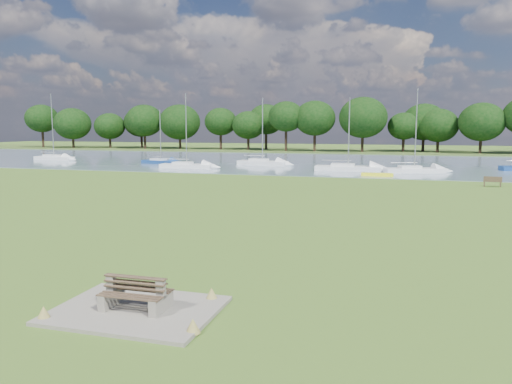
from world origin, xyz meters
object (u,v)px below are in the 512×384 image
(sailboat_2, at_px, (54,157))
(sailboat_7, at_px, (347,167))
(sailboat_8, at_px, (186,164))
(sailboat_6, at_px, (161,161))
(riverbank_bench, at_px, (493,182))
(sailboat_3, at_px, (262,161))
(kayak, at_px, (377,175))
(bench_pair, at_px, (136,294))
(sailboat_0, at_px, (414,168))

(sailboat_2, relative_size, sailboat_7, 1.18)
(sailboat_2, relative_size, sailboat_8, 1.10)
(sailboat_6, xyz_separation_m, sailboat_7, (24.06, -3.31, 0.05))
(riverbank_bench, xyz_separation_m, sailboat_6, (-36.78, 14.30, 0.02))
(sailboat_3, relative_size, sailboat_8, 0.97)
(riverbank_bench, relative_size, kayak, 0.46)
(riverbank_bench, bearing_deg, sailboat_3, 150.87)
(sailboat_7, relative_size, sailboat_8, 0.93)
(bench_pair, distance_m, sailboat_7, 43.33)
(kayak, bearing_deg, sailboat_7, 125.45)
(sailboat_6, distance_m, sailboat_8, 7.92)
(bench_pair, height_order, sailboat_0, sailboat_0)
(sailboat_0, height_order, sailboat_3, sailboat_0)
(bench_pair, height_order, kayak, bench_pair)
(sailboat_3, bearing_deg, sailboat_8, -127.59)
(riverbank_bench, distance_m, sailboat_7, 16.80)
(riverbank_bench, distance_m, sailboat_3, 28.49)
(sailboat_2, height_order, sailboat_3, sailboat_2)
(sailboat_0, relative_size, sailboat_2, 0.93)
(sailboat_2, distance_m, sailboat_3, 30.91)
(kayak, bearing_deg, sailboat_3, 147.32)
(riverbank_bench, distance_m, kayak, 10.91)
(riverbank_bench, distance_m, sailboat_8, 32.14)
(sailboat_6, bearing_deg, sailboat_3, 21.58)
(sailboat_2, bearing_deg, riverbank_bench, -9.61)
(kayak, xyz_separation_m, sailboat_7, (-3.43, 5.24, 0.29))
(bench_pair, distance_m, riverbank_bench, 35.05)
(riverbank_bench, relative_size, sailboat_8, 0.16)
(sailboat_6, bearing_deg, bench_pair, -48.48)
(sailboat_2, bearing_deg, sailboat_3, 6.10)
(sailboat_3, xyz_separation_m, sailboat_7, (10.99, -4.82, -0.04))
(bench_pair, bearing_deg, sailboat_0, 79.27)
(kayak, relative_size, sailboat_8, 0.36)
(sailboat_6, relative_size, sailboat_8, 0.81)
(sailboat_2, xyz_separation_m, sailboat_8, (23.77, -7.23, -0.05))
(bench_pair, bearing_deg, sailboat_6, 115.92)
(sailboat_6, bearing_deg, sailboat_2, -171.36)
(sailboat_0, xyz_separation_m, sailboat_8, (-24.98, -1.41, -0.01))
(sailboat_2, relative_size, sailboat_6, 1.36)
(bench_pair, bearing_deg, sailboat_3, 101.35)
(riverbank_bench, distance_m, sailboat_6, 39.46)
(kayak, bearing_deg, bench_pair, -94.12)
(bench_pair, bearing_deg, sailboat_7, 88.35)
(riverbank_bench, xyz_separation_m, sailboat_8, (-30.84, 9.06, 0.06))
(sailboat_0, xyz_separation_m, sailboat_7, (-6.86, 0.51, -0.00))
(kayak, height_order, sailboat_8, sailboat_8)
(riverbank_bench, height_order, sailboat_8, sailboat_8)
(riverbank_bench, bearing_deg, sailboat_7, 143.75)
(sailboat_7, bearing_deg, sailboat_0, -5.37)
(bench_pair, bearing_deg, riverbank_bench, 66.73)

